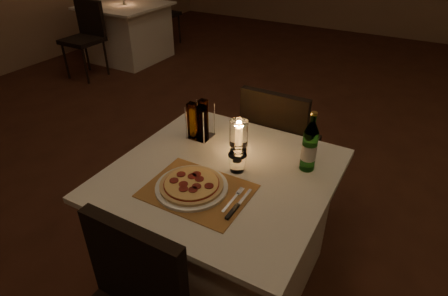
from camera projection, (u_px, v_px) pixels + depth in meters
The scene contains 16 objects.
floor at pixel (266, 208), 2.67m from camera, with size 8.00×10.00×0.02m, color #482317.
main_table at pixel (222, 228), 1.95m from camera, with size 1.00×1.00×0.74m.
chair_far at pixel (277, 139), 2.39m from camera, with size 0.42×0.42×0.90m.
placemat at pixel (198, 191), 1.63m from camera, with size 0.45×0.34×0.00m, color #AE753C.
plate at pixel (192, 187), 1.64m from camera, with size 0.32×0.32×0.01m, color white.
pizza at pixel (192, 184), 1.63m from camera, with size 0.28×0.28×0.02m.
fork at pixel (234, 198), 1.59m from camera, with size 0.02×0.18×0.00m.
knife at pixel (235, 208), 1.53m from camera, with size 0.02×0.22×0.01m.
tumbler at pixel (237, 163), 1.74m from camera, with size 0.09×0.09×0.09m, color white, non-canonical shape.
water_bottle at pixel (309, 147), 1.72m from camera, with size 0.07×0.07×0.30m.
hurricane_candle at pixel (239, 134), 1.85m from camera, with size 0.09×0.09×0.18m.
cruet_caddy at pixel (199, 122), 1.97m from camera, with size 0.12×0.12×0.21m.
neighbor_table_left at pixel (128, 32), 5.17m from camera, with size 1.00×1.00×0.74m.
neighbor_chair_la at pixel (86, 31), 4.55m from camera, with size 0.42×0.42×0.90m.
neighbor_chair_lb at pixel (159, 9), 5.61m from camera, with size 0.42×0.42×0.90m.
neighbor_candle_left at pixel (124, 1), 4.95m from camera, with size 0.03×0.03×0.11m.
Camera 1 is at (0.74, -1.92, 1.77)m, focal length 30.00 mm.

